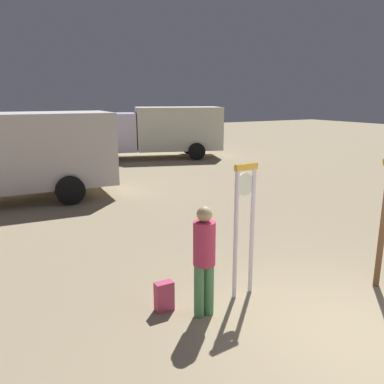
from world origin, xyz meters
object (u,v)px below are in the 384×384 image
Objects in this scene: backpack at (164,296)px; box_truck_near at (13,154)px; standing_clock at (244,218)px; person_near_clock at (204,256)px; box_truck_far at (164,130)px.

backpack is 8.54m from box_truck_near.
standing_clock is 1.02m from person_near_clock.
box_truck_near is 10.12m from box_truck_far.
backpack is (-0.47, 0.43, -0.74)m from person_near_clock.
box_truck_far reaches higher than standing_clock.
backpack is at bearing -81.12° from box_truck_near.
person_near_clock is 8.96m from box_truck_near.
person_near_clock is 0.25× the size of box_truck_near.
box_truck_near is at bearing -142.89° from box_truck_far.
standing_clock is 4.74× the size of backpack.
box_truck_far is (8.07, 6.10, 0.00)m from box_truck_near.
standing_clock is at bearing 15.81° from person_near_clock.
box_truck_far is at bearing 69.74° from standing_clock.
standing_clock is at bearing -7.19° from backpack.
backpack is at bearing 137.46° from person_near_clock.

